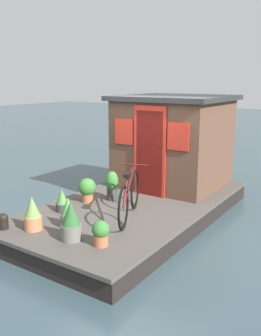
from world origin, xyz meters
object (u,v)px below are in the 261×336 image
object	(u,v)px
potted_plant_lavender	(112,185)
potted_plant_fern	(101,233)
potted_plant_basil	(62,201)
potted_plant_mint	(33,214)
bicycle	(130,196)
mooring_bollard	(3,221)
potted_plant_succulent	(87,189)
potted_plant_ivy	(71,222)
potted_plant_geranium	(68,213)
houseboat_cabin	(173,140)

from	to	relation	value
potted_plant_lavender	potted_plant_fern	world-z (taller)	potted_plant_lavender
potted_plant_basil	potted_plant_fern	distance (m)	1.62
potted_plant_fern	potted_plant_mint	xyz separation A→B (m)	(-0.13, 1.24, 0.06)
bicycle	mooring_bollard	distance (m)	2.05
bicycle	potted_plant_fern	size ratio (longest dim) A/B	4.29
potted_plant_succulent	potted_plant_ivy	size ratio (longest dim) A/B	0.79
potted_plant_fern	potted_plant_mint	distance (m)	1.25
potted_plant_ivy	mooring_bollard	xyz separation A→B (m)	(-0.29, 1.17, -0.14)
potted_plant_geranium	potted_plant_mint	world-z (taller)	potted_plant_mint
potted_plant_mint	mooring_bollard	distance (m)	0.49
potted_plant_geranium	potted_plant_basil	bearing A→B (deg)	51.53
mooring_bollard	potted_plant_fern	bearing A→B (deg)	-77.10
potted_plant_geranium	potted_plant_fern	xyz separation A→B (m)	(-0.26, -0.86, -0.04)
potted_plant_basil	mooring_bollard	distance (m)	1.12
houseboat_cabin	potted_plant_mint	size ratio (longest dim) A/B	4.22
potted_plant_lavender	potted_plant_mint	size ratio (longest dim) A/B	1.07
potted_plant_succulent	potted_plant_ivy	bearing A→B (deg)	-147.17
mooring_bollard	houseboat_cabin	bearing A→B (deg)	-14.67
potted_plant_geranium	potted_plant_basil	xyz separation A→B (m)	(0.47, 0.59, -0.04)
houseboat_cabin	bicycle	size ratio (longest dim) A/B	1.42
potted_plant_mint	bicycle	bearing A→B (deg)	-37.54
bicycle	mooring_bollard	world-z (taller)	bicycle
potted_plant_ivy	houseboat_cabin	bearing A→B (deg)	2.88
potted_plant_mint	potted_plant_succulent	distance (m)	1.53
potted_plant_geranium	mooring_bollard	world-z (taller)	potted_plant_geranium
potted_plant_geranium	potted_plant_basil	distance (m)	0.76
potted_plant_fern	potted_plant_mint	world-z (taller)	potted_plant_mint
potted_plant_mint	mooring_bollard	xyz separation A→B (m)	(-0.24, 0.41, -0.12)
bicycle	potted_plant_ivy	xyz separation A→B (m)	(-1.21, 0.21, -0.11)
bicycle	potted_plant_succulent	xyz separation A→B (m)	(0.26, 1.16, -0.13)
houseboat_cabin	potted_plant_succulent	size ratio (longest dim) A/B	4.90
potted_plant_geranium	potted_plant_ivy	size ratio (longest dim) A/B	0.83
potted_plant_mint	mooring_bollard	size ratio (longest dim) A/B	2.09
potted_plant_ivy	mooring_bollard	distance (m)	1.21
potted_plant_fern	potted_plant_succulent	distance (m)	1.99
potted_plant_lavender	potted_plant_mint	distance (m)	1.88
potted_plant_basil	potted_plant_mint	size ratio (longest dim) A/B	0.76
potted_plant_mint	potted_plant_succulent	world-z (taller)	potted_plant_mint
houseboat_cabin	potted_plant_geranium	world-z (taller)	houseboat_cabin
houseboat_cabin	bicycle	xyz separation A→B (m)	(-2.28, -0.38, -0.60)
bicycle	potted_plant_basil	bearing A→B (deg)	108.50
bicycle	potted_plant_lavender	xyz separation A→B (m)	(0.62, 0.83, -0.09)
potted_plant_lavender	mooring_bollard	world-z (taller)	potted_plant_lavender
potted_plant_succulent	potted_plant_fern	bearing A→B (deg)	-134.15
potted_plant_lavender	potted_plant_mint	xyz separation A→B (m)	(-1.88, 0.14, -0.05)
potted_plant_fern	potted_plant_geranium	bearing A→B (deg)	73.23
potted_plant_fern	mooring_bollard	distance (m)	1.69
mooring_bollard	potted_plant_mint	bearing A→B (deg)	-59.35
potted_plant_mint	potted_plant_geranium	bearing A→B (deg)	-43.89
potted_plant_lavender	houseboat_cabin	bearing A→B (deg)	-15.00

